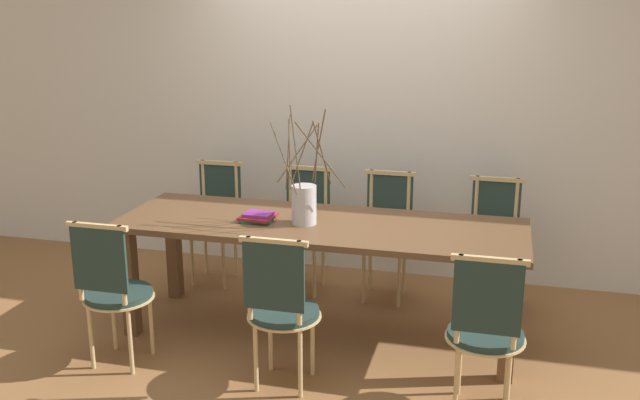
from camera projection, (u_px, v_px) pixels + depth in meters
The scene contains 12 objects.
ground_plane at pixel (320, 332), 4.81m from camera, with size 16.00×16.00×0.00m, color olive.
wall_rear at pixel (361, 76), 5.57m from camera, with size 12.00×0.06×3.20m.
dining_table at pixel (320, 237), 4.63m from camera, with size 2.63×0.87×0.78m.
chair_near_leftend at pixel (114, 288), 4.25m from camera, with size 0.43×0.43×0.94m.
chair_near_left at pixel (281, 306), 3.99m from camera, with size 0.43×0.43×0.94m.
chair_near_center at pixel (486, 328), 3.72m from camera, with size 0.43×0.43×0.94m.
chair_far_leftend at pixel (215, 218), 5.62m from camera, with size 0.43×0.43×0.94m.
chair_far_left at pixel (304, 225), 5.44m from camera, with size 0.43×0.43×0.94m.
chair_far_center at pixel (386, 232), 5.29m from camera, with size 0.43×0.43×0.94m.
chair_far_right at pixel (493, 240), 5.10m from camera, with size 0.43×0.43×0.94m.
vase_centerpiece at pixel (304, 202), 4.54m from camera, with size 0.48×0.46×0.76m.
book_stack at pixel (258, 217), 4.63m from camera, with size 0.23×0.21×0.06m.
Camera 1 is at (1.10, -4.25, 2.15)m, focal length 40.00 mm.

